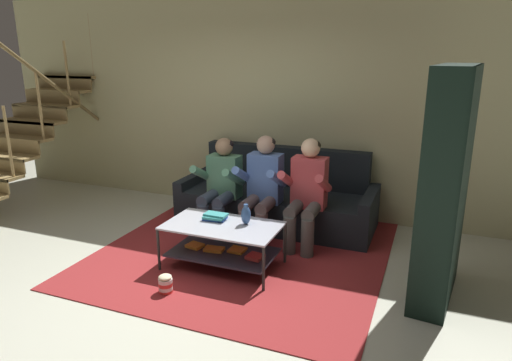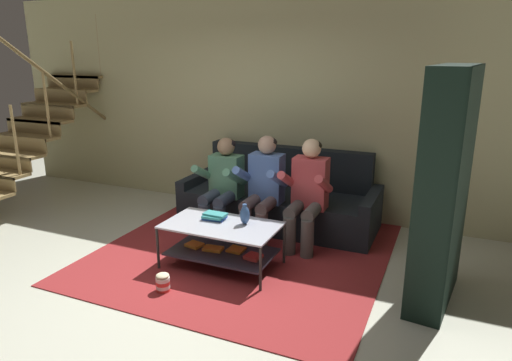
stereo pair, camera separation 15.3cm
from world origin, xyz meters
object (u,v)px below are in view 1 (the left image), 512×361
object	(u,v)px
vase	(246,215)
popcorn_tub	(165,284)
person_seated_middle	(262,185)
book_stack	(215,217)
coffee_table	(223,240)
person_seated_right	(307,190)
person_seated_left	(221,183)
couch	(278,201)
bookshelf	(449,205)

from	to	relation	value
vase	popcorn_tub	world-z (taller)	vase
vase	popcorn_tub	xyz separation A→B (m)	(-0.47, -0.78, -0.47)
person_seated_middle	book_stack	world-z (taller)	person_seated_middle
coffee_table	person_seated_middle	bearing A→B (deg)	82.87
person_seated_right	person_seated_middle	bearing A→B (deg)	-179.96
person_seated_left	book_stack	xyz separation A→B (m)	(0.29, -0.72, -0.14)
couch	person_seated_left	size ratio (longest dim) A/B	2.12
person_seated_right	vase	xyz separation A→B (m)	(-0.42, -0.73, -0.10)
person_seated_left	book_stack	distance (m)	0.79
person_seated_left	bookshelf	size ratio (longest dim) A/B	0.56
vase	coffee_table	bearing A→B (deg)	-154.02
book_stack	popcorn_tub	xyz separation A→B (m)	(-0.13, -0.78, -0.40)
vase	book_stack	bearing A→B (deg)	179.83
coffee_table	person_seated_left	bearing A→B (deg)	117.13
couch	book_stack	distance (m)	1.32
book_stack	bookshelf	size ratio (longest dim) A/B	0.13
coffee_table	popcorn_tub	size ratio (longest dim) A/B	6.30
person_seated_left	person_seated_middle	world-z (taller)	person_seated_middle
person_seated_right	popcorn_tub	xyz separation A→B (m)	(-0.89, -1.50, -0.57)
couch	person_seated_right	xyz separation A→B (m)	(0.53, -0.56, 0.36)
person_seated_middle	couch	bearing A→B (deg)	90.00
coffee_table	bookshelf	bearing A→B (deg)	6.70
person_seated_right	coffee_table	bearing A→B (deg)	-127.19
couch	coffee_table	size ratio (longest dim) A/B	2.12
coffee_table	vase	bearing A→B (deg)	25.98
couch	bookshelf	bearing A→B (deg)	-30.44
couch	coffee_table	xyz separation A→B (m)	(-0.10, -1.39, 0.00)
couch	bookshelf	world-z (taller)	bookshelf
popcorn_tub	vase	bearing A→B (deg)	58.76
coffee_table	book_stack	bearing A→B (deg)	142.52
popcorn_tub	person_seated_right	bearing A→B (deg)	59.37
person_seated_right	book_stack	distance (m)	1.07
coffee_table	book_stack	xyz separation A→B (m)	(-0.14, 0.10, 0.19)
person_seated_right	bookshelf	distance (m)	1.55
person_seated_left	bookshelf	bearing A→B (deg)	-13.23
person_seated_middle	person_seated_right	bearing A→B (deg)	0.04
person_seated_middle	person_seated_right	distance (m)	0.53
person_seated_right	bookshelf	bearing A→B (deg)	-22.44
couch	person_seated_left	xyz separation A→B (m)	(-0.53, -0.56, 0.33)
person_seated_left	person_seated_right	distance (m)	1.05
person_seated_left	person_seated_right	bearing A→B (deg)	0.33
person_seated_left	coffee_table	distance (m)	0.98
person_seated_right	popcorn_tub	world-z (taller)	person_seated_right
coffee_table	bookshelf	xyz separation A→B (m)	(2.06, 0.24, 0.55)
couch	person_seated_middle	world-z (taller)	person_seated_middle
person_seated_right	vase	world-z (taller)	person_seated_right
couch	person_seated_right	bearing A→B (deg)	-46.70
book_stack	person_seated_left	bearing A→B (deg)	111.74
vase	bookshelf	world-z (taller)	bookshelf
person_seated_middle	bookshelf	xyz separation A→B (m)	(1.95, -0.59, 0.19)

